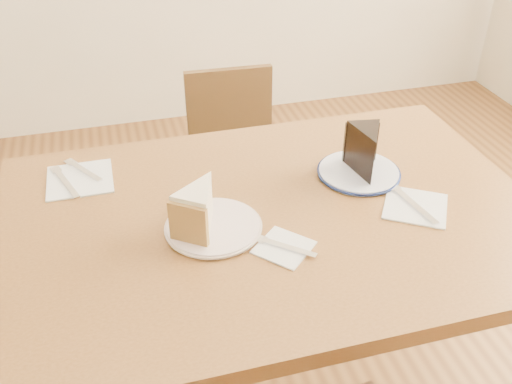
% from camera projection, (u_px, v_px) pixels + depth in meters
% --- Properties ---
extents(table, '(1.20, 0.80, 0.75)m').
position_uv_depth(table, '(271.00, 246.00, 1.33)').
color(table, '#4D2F15').
rests_on(table, ground).
extents(chair_far, '(0.38, 0.38, 0.74)m').
position_uv_depth(chair_far, '(237.00, 166.00, 2.07)').
color(chair_far, '#301E0E').
rests_on(chair_far, ground).
extents(plate_cream, '(0.20, 0.20, 0.01)m').
position_uv_depth(plate_cream, '(213.00, 227.00, 1.22)').
color(plate_cream, silver).
rests_on(plate_cream, table).
extents(plate_navy, '(0.19, 0.19, 0.01)m').
position_uv_depth(plate_navy, '(359.00, 172.00, 1.40)').
color(plate_navy, white).
rests_on(plate_navy, table).
extents(carrot_cake, '(0.13, 0.14, 0.09)m').
position_uv_depth(carrot_cake, '(201.00, 208.00, 1.19)').
color(carrot_cake, beige).
rests_on(carrot_cake, plate_cream).
extents(chocolate_cake, '(0.10, 0.12, 0.10)m').
position_uv_depth(chocolate_cake, '(367.00, 155.00, 1.35)').
color(chocolate_cake, black).
rests_on(chocolate_cake, plate_navy).
extents(napkin_cream, '(0.14, 0.14, 0.00)m').
position_uv_depth(napkin_cream, '(284.00, 247.00, 1.17)').
color(napkin_cream, white).
rests_on(napkin_cream, table).
extents(napkin_navy, '(0.19, 0.19, 0.00)m').
position_uv_depth(napkin_navy, '(415.00, 206.00, 1.28)').
color(napkin_navy, white).
rests_on(napkin_navy, table).
extents(napkin_spare, '(0.15, 0.15, 0.00)m').
position_uv_depth(napkin_spare, '(80.00, 179.00, 1.38)').
color(napkin_spare, white).
rests_on(napkin_spare, table).
extents(fork_cream, '(0.11, 0.10, 0.00)m').
position_uv_depth(fork_cream, '(284.00, 246.00, 1.16)').
color(fork_cream, silver).
rests_on(fork_cream, napkin_cream).
extents(knife_navy, '(0.04, 0.17, 0.00)m').
position_uv_depth(knife_navy, '(412.00, 203.00, 1.29)').
color(knife_navy, white).
rests_on(knife_navy, napkin_navy).
extents(fork_spare, '(0.09, 0.13, 0.00)m').
position_uv_depth(fork_spare, '(84.00, 170.00, 1.40)').
color(fork_spare, silver).
rests_on(fork_spare, napkin_spare).
extents(knife_spare, '(0.07, 0.16, 0.00)m').
position_uv_depth(knife_spare, '(65.00, 182.00, 1.36)').
color(knife_spare, white).
rests_on(knife_spare, napkin_spare).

